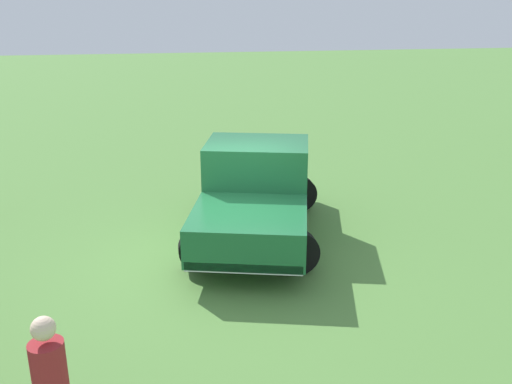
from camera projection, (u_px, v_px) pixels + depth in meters
name	position (u px, v px, depth m)	size (l,w,h in m)	color
ground_plane	(226.00, 260.00, 9.86)	(80.00, 80.00, 0.00)	#54843D
pickup_truck	(257.00, 189.00, 10.65)	(3.04, 4.94, 1.79)	black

